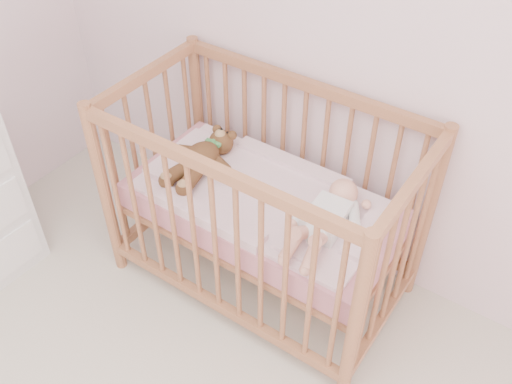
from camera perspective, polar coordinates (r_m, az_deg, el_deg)
The scene contains 6 objects.
wall_back at distance 2.27m, azimuth 16.46°, elevation 15.96°, with size 4.00×0.02×2.70m, color silver.
crib at distance 2.60m, azimuth 0.62°, elevation -1.36°, with size 1.36×0.76×1.00m, color #B8774E, non-canonical shape.
mattress at distance 2.61m, azimuth 0.62°, elevation -1.60°, with size 1.22×0.62×0.13m, color #D2838F.
blanket at distance 2.56m, azimuth 0.63°, elevation -0.38°, with size 1.10×0.58×0.06m, color #E9A0B2, non-canonical shape.
baby at distance 2.38m, azimuth 7.06°, elevation -2.36°, with size 0.27×0.57×0.14m, color white, non-canonical shape.
teddy_bear at distance 2.65m, azimuth -5.61°, elevation 3.48°, with size 0.34×0.48×0.13m, color brown, non-canonical shape.
Camera 1 is at (0.61, 0.02, 2.28)m, focal length 40.00 mm.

